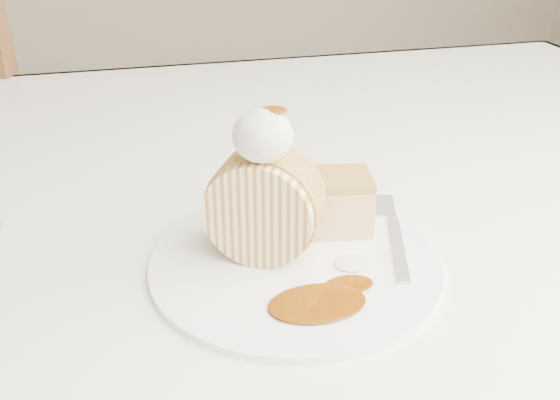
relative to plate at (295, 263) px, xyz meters
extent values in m
cube|color=white|center=(-0.03, 0.19, -0.02)|extent=(1.40, 0.90, 0.04)
cube|color=white|center=(-0.03, 0.63, -0.14)|extent=(1.40, 0.01, 0.28)
cylinder|color=brown|center=(0.59, 0.56, -0.40)|extent=(0.06, 0.06, 0.71)
cylinder|color=brown|center=(-0.20, 1.00, -0.55)|extent=(0.04, 0.04, 0.41)
cylinder|color=brown|center=(-0.32, 0.65, -0.55)|extent=(0.04, 0.04, 0.41)
cylinder|color=white|center=(0.00, 0.00, 0.00)|extent=(0.27, 0.27, 0.01)
cylinder|color=#FAEBAE|center=(-0.02, 0.02, 0.05)|extent=(0.10, 0.08, 0.09)
cube|color=tan|center=(0.05, 0.04, 0.02)|extent=(0.06, 0.06, 0.04)
ellipsoid|color=white|center=(-0.02, 0.01, 0.11)|extent=(0.05, 0.05, 0.04)
ellipsoid|color=#652F04|center=(-0.02, 0.01, 0.13)|extent=(0.02, 0.02, 0.00)
cube|color=silver|center=(0.09, -0.01, 0.00)|extent=(0.06, 0.14, 0.00)
camera|label=1|loc=(-0.11, -0.41, 0.28)|focal=40.00mm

